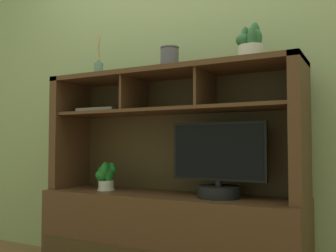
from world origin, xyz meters
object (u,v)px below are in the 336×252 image
(diffuser_bottle, at_px, (99,69))
(potted_succulent, at_px, (251,46))
(media_console, at_px, (168,218))
(magazine_stack_left, at_px, (102,111))
(potted_orchid, at_px, (106,176))
(ceramic_vase, at_px, (170,59))
(tv_monitor, at_px, (218,167))

(diffuser_bottle, xyz_separation_m, potted_succulent, (1.04, 0.02, 0.03))
(media_console, height_order, magazine_stack_left, media_console)
(potted_orchid, height_order, ceramic_vase, ceramic_vase)
(potted_orchid, bearing_deg, potted_succulent, 2.90)
(magazine_stack_left, distance_m, diffuser_bottle, 0.28)
(magazine_stack_left, bearing_deg, ceramic_vase, 0.76)
(diffuser_bottle, xyz_separation_m, ceramic_vase, (0.52, 0.04, 0.02))
(magazine_stack_left, bearing_deg, tv_monitor, -2.90)
(ceramic_vase, bearing_deg, media_console, -90.00)
(diffuser_bottle, bearing_deg, magazine_stack_left, 77.35)
(ceramic_vase, bearing_deg, magazine_stack_left, -179.24)
(media_console, height_order, diffuser_bottle, diffuser_bottle)
(potted_orchid, bearing_deg, diffuser_bottle, 161.93)
(potted_orchid, relative_size, diffuser_bottle, 0.63)
(potted_orchid, distance_m, ceramic_vase, 0.86)
(potted_succulent, distance_m, ceramic_vase, 0.52)
(magazine_stack_left, relative_size, diffuser_bottle, 1.16)
(tv_monitor, xyz_separation_m, potted_succulent, (0.18, 0.03, 0.67))
(magazine_stack_left, bearing_deg, potted_orchid, -37.84)
(media_console, relative_size, potted_succulent, 7.03)
(ceramic_vase, bearing_deg, potted_succulent, -2.51)
(potted_orchid, bearing_deg, magazine_stack_left, 142.16)
(ceramic_vase, bearing_deg, diffuser_bottle, -175.46)
(tv_monitor, distance_m, ceramic_vase, 0.74)
(tv_monitor, xyz_separation_m, potted_orchid, (-0.76, -0.02, -0.08))
(tv_monitor, bearing_deg, magazine_stack_left, 177.10)
(potted_orchid, relative_size, ceramic_vase, 1.19)
(media_console, relative_size, ceramic_vase, 10.42)
(media_console, bearing_deg, potted_succulent, -0.80)
(potted_orchid, xyz_separation_m, ceramic_vase, (0.43, 0.07, 0.74))
(media_console, bearing_deg, ceramic_vase, 90.00)
(potted_orchid, height_order, potted_succulent, potted_succulent)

